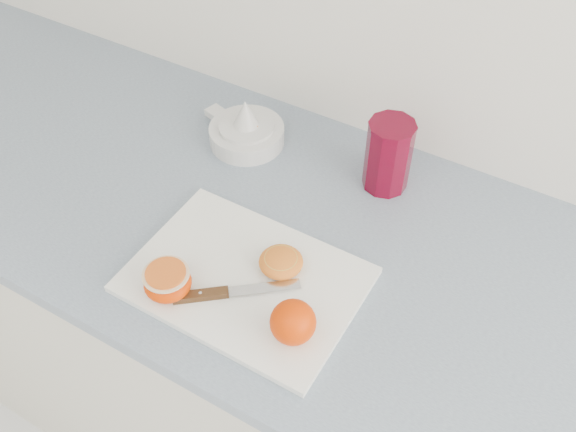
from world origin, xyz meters
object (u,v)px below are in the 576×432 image
at_px(cutting_board, 245,280).
at_px(red_tumbler, 388,158).
at_px(half_orange, 167,282).
at_px(counter, 267,352).
at_px(citrus_juicer, 246,131).

relative_size(cutting_board, red_tumbler, 2.61).
bearing_deg(half_orange, cutting_board, 42.89).
relative_size(counter, cutting_board, 6.66).
xyz_separation_m(counter, cutting_board, (0.05, -0.13, 0.45)).
xyz_separation_m(cutting_board, half_orange, (-0.09, -0.08, 0.03)).
xyz_separation_m(cutting_board, red_tumbler, (0.10, 0.31, 0.06)).
relative_size(half_orange, citrus_juicer, 0.40).
bearing_deg(citrus_juicer, red_tumbler, 5.34).
bearing_deg(citrus_juicer, half_orange, -75.34).
xyz_separation_m(counter, citrus_juicer, (-0.13, 0.15, 0.47)).
height_order(cutting_board, half_orange, half_orange).
height_order(cutting_board, citrus_juicer, citrus_juicer).
height_order(counter, cutting_board, cutting_board).
bearing_deg(cutting_board, citrus_juicer, 122.34).
relative_size(half_orange, red_tumbler, 0.54).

